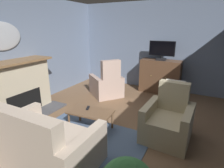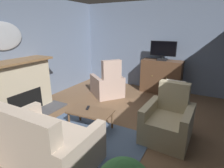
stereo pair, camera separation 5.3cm
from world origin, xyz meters
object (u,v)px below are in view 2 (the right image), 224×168
object	(u,v)px
armchair_by_fireplace	(168,122)
television	(163,50)
tv_cabinet	(161,77)
tv_remote	(88,108)
fireplace	(18,89)
sofa_floral	(44,143)
armchair_angled_to_table	(108,85)
wall_mirror_oval	(3,36)
coffee_table	(90,113)

from	to	relation	value
armchair_by_fireplace	television	bearing A→B (deg)	107.24
tv_cabinet	tv_remote	world-z (taller)	tv_cabinet
fireplace	tv_cabinet	distance (m)	4.04
tv_remote	sofa_floral	distance (m)	1.20
armchair_angled_to_table	fireplace	bearing A→B (deg)	-122.33
fireplace	wall_mirror_oval	world-z (taller)	wall_mirror_oval
wall_mirror_oval	sofa_floral	xyz separation A→B (m)	(2.09, -0.93, -1.49)
television	tv_remote	distance (m)	3.02
television	sofa_floral	bearing A→B (deg)	-100.87
tv_cabinet	tv_remote	xyz separation A→B (m)	(-0.80, -2.82, -0.08)
armchair_angled_to_table	television	bearing A→B (deg)	37.66
television	sofa_floral	world-z (taller)	television
television	armchair_angled_to_table	xyz separation A→B (m)	(-1.33, -1.03, -1.01)
television	coffee_table	world-z (taller)	television
coffee_table	armchair_angled_to_table	distance (m)	1.93
tv_remote	armchair_angled_to_table	bearing A→B (deg)	173.36
tv_cabinet	coffee_table	size ratio (longest dim) A/B	1.32
television	coffee_table	bearing A→B (deg)	-103.55
armchair_angled_to_table	tv_cabinet	bearing A→B (deg)	39.06
tv_remote	armchair_by_fireplace	size ratio (longest dim) A/B	0.16
wall_mirror_oval	sofa_floral	bearing A→B (deg)	-23.93
fireplace	wall_mirror_oval	bearing A→B (deg)	180.00
tv_remote	armchair_by_fireplace	world-z (taller)	armchair_by_fireplace
armchair_angled_to_table	armchair_by_fireplace	bearing A→B (deg)	-33.69
sofa_floral	armchair_angled_to_table	bearing A→B (deg)	100.92
fireplace	armchair_angled_to_table	world-z (taller)	fireplace
fireplace	armchair_by_fireplace	distance (m)	3.42
sofa_floral	armchair_by_fireplace	world-z (taller)	armchair_by_fireplace
wall_mirror_oval	sofa_floral	size ratio (longest dim) A/B	0.59
tv_remote	armchair_angled_to_table	world-z (taller)	armchair_angled_to_table
fireplace	armchair_angled_to_table	distance (m)	2.40
sofa_floral	coffee_table	bearing A→B (deg)	86.14
tv_cabinet	tv_remote	distance (m)	2.93
wall_mirror_oval	tv_remote	distance (m)	2.49
fireplace	coffee_table	size ratio (longest dim) A/B	1.91
tv_cabinet	armchair_by_fireplace	xyz separation A→B (m)	(0.75, -2.46, -0.16)
wall_mirror_oval	armchair_angled_to_table	xyz separation A→B (m)	(1.52, 2.01, -1.48)
fireplace	tv_cabinet	bearing A→B (deg)	49.91
sofa_floral	armchair_by_fireplace	bearing A→B (deg)	45.87
wall_mirror_oval	armchair_by_fireplace	xyz separation A→B (m)	(3.60, 0.63, -1.48)
wall_mirror_oval	tv_cabinet	world-z (taller)	wall_mirror_oval
wall_mirror_oval	tv_cabinet	bearing A→B (deg)	47.35
television	armchair_by_fireplace	world-z (taller)	television
tv_remote	sofa_floral	world-z (taller)	sofa_floral
tv_cabinet	coffee_table	world-z (taller)	tv_cabinet
tv_cabinet	television	size ratio (longest dim) A/B	1.59
coffee_table	tv_cabinet	bearing A→B (deg)	76.69
television	tv_remote	xyz separation A→B (m)	(-0.80, -2.77, -0.93)
tv_cabinet	armchair_by_fireplace	distance (m)	2.58
fireplace	armchair_angled_to_table	bearing A→B (deg)	57.67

